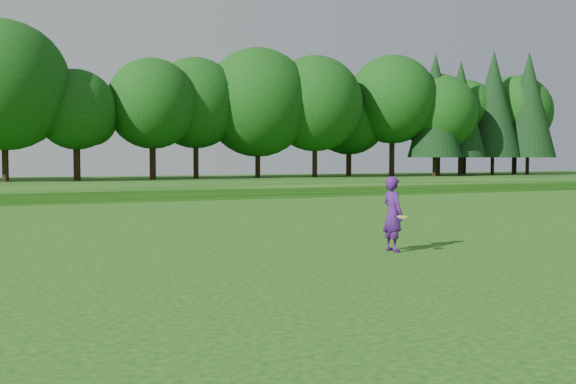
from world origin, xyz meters
name	(u,v)px	position (x,y,z in m)	size (l,w,h in m)	color
ground	(253,252)	(0.00, 0.00, 0.00)	(140.00, 140.00, 0.00)	#0E460D
berm	(81,186)	(0.00, 34.00, 0.30)	(130.00, 30.00, 0.60)	#0E460D
walking_path	(114,201)	(0.00, 20.00, 0.02)	(130.00, 1.60, 0.04)	gray
treeline	(73,84)	(0.00, 38.00, 8.10)	(104.00, 7.00, 15.00)	#10400E
woman	(393,214)	(3.15, -1.40, 0.93)	(0.45, 0.99, 1.85)	#431769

